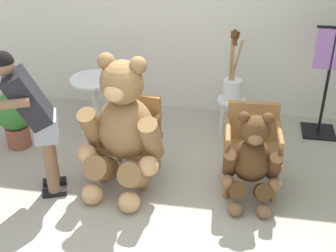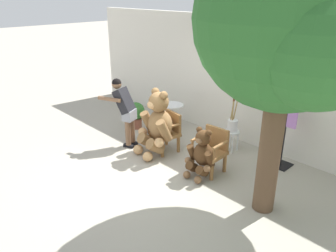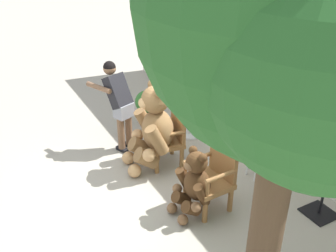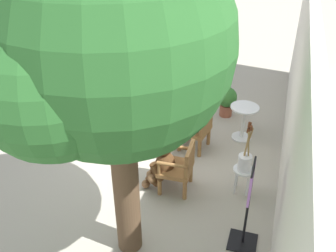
{
  "view_description": "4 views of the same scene",
  "coord_description": "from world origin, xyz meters",
  "px_view_note": "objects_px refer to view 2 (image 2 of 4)",
  "views": [
    {
      "loc": [
        0.44,
        -3.34,
        2.98
      ],
      "look_at": [
        -0.15,
        0.26,
        0.88
      ],
      "focal_mm": 50.0,
      "sensor_mm": 36.0,
      "label": 1
    },
    {
      "loc": [
        4.12,
        -3.76,
        3.28
      ],
      "look_at": [
        -0.25,
        0.42,
        0.77
      ],
      "focal_mm": 35.0,
      "sensor_mm": 36.0,
      "label": 2
    },
    {
      "loc": [
        3.97,
        -1.74,
        3.39
      ],
      "look_at": [
        -0.23,
        0.52,
        0.91
      ],
      "focal_mm": 40.0,
      "sensor_mm": 36.0,
      "label": 3
    },
    {
      "loc": [
        5.3,
        2.03,
        4.18
      ],
      "look_at": [
        0.24,
        0.42,
        0.94
      ],
      "focal_mm": 40.0,
      "sensor_mm": 36.0,
      "label": 4
    }
  ],
  "objects_px": {
    "patio_tree": "(292,25)",
    "white_stool": "(232,135)",
    "round_side_table": "(172,115)",
    "clothing_display_stand": "(285,132)",
    "teddy_bear_large": "(157,123)",
    "person_visitor": "(125,107)",
    "teddy_bear_small": "(201,153)",
    "brush_bucket": "(233,123)",
    "potted_plant": "(136,113)",
    "wooden_chair_left": "(167,131)",
    "wooden_chair_right": "(211,149)"
  },
  "relations": [
    {
      "from": "patio_tree",
      "to": "white_stool",
      "type": "bearing_deg",
      "value": 141.0
    },
    {
      "from": "round_side_table",
      "to": "clothing_display_stand",
      "type": "xyz_separation_m",
      "value": [
        2.73,
        0.41,
        0.27
      ]
    },
    {
      "from": "clothing_display_stand",
      "to": "teddy_bear_large",
      "type": "bearing_deg",
      "value": -145.62
    },
    {
      "from": "person_visitor",
      "to": "patio_tree",
      "type": "bearing_deg",
      "value": 1.74
    },
    {
      "from": "teddy_bear_small",
      "to": "brush_bucket",
      "type": "bearing_deg",
      "value": 101.09
    },
    {
      "from": "teddy_bear_large",
      "to": "person_visitor",
      "type": "distance_m",
      "value": 0.86
    },
    {
      "from": "potted_plant",
      "to": "clothing_display_stand",
      "type": "relative_size",
      "value": 0.5
    },
    {
      "from": "potted_plant",
      "to": "clothing_display_stand",
      "type": "xyz_separation_m",
      "value": [
        3.55,
        0.89,
        0.32
      ]
    },
    {
      "from": "teddy_bear_large",
      "to": "white_stool",
      "type": "relative_size",
      "value": 3.1
    },
    {
      "from": "teddy_bear_small",
      "to": "clothing_display_stand",
      "type": "distance_m",
      "value": 1.72
    },
    {
      "from": "wooden_chair_left",
      "to": "brush_bucket",
      "type": "bearing_deg",
      "value": 45.5
    },
    {
      "from": "white_stool",
      "to": "patio_tree",
      "type": "xyz_separation_m",
      "value": [
        1.72,
        -1.39,
        2.53
      ]
    },
    {
      "from": "clothing_display_stand",
      "to": "wooden_chair_left",
      "type": "bearing_deg",
      "value": -150.37
    },
    {
      "from": "teddy_bear_large",
      "to": "patio_tree",
      "type": "height_order",
      "value": "patio_tree"
    },
    {
      "from": "wooden_chair_left",
      "to": "teddy_bear_small",
      "type": "xyz_separation_m",
      "value": [
        1.25,
        -0.29,
        0.01
      ]
    },
    {
      "from": "wooden_chair_right",
      "to": "potted_plant",
      "type": "xyz_separation_m",
      "value": [
        -2.7,
        0.3,
        -0.07
      ]
    },
    {
      "from": "wooden_chair_left",
      "to": "round_side_table",
      "type": "relative_size",
      "value": 1.19
    },
    {
      "from": "brush_bucket",
      "to": "round_side_table",
      "type": "xyz_separation_m",
      "value": [
        -1.63,
        -0.23,
        -0.2
      ]
    },
    {
      "from": "teddy_bear_small",
      "to": "round_side_table",
      "type": "xyz_separation_m",
      "value": [
        -1.88,
        1.07,
        -0.03
      ]
    },
    {
      "from": "teddy_bear_large",
      "to": "brush_bucket",
      "type": "distance_m",
      "value": 1.62
    },
    {
      "from": "wooden_chair_right",
      "to": "brush_bucket",
      "type": "xyz_separation_m",
      "value": [
        -0.25,
        1.01,
        0.19
      ]
    },
    {
      "from": "white_stool",
      "to": "round_side_table",
      "type": "height_order",
      "value": "round_side_table"
    },
    {
      "from": "round_side_table",
      "to": "patio_tree",
      "type": "height_order",
      "value": "patio_tree"
    },
    {
      "from": "patio_tree",
      "to": "clothing_display_stand",
      "type": "relative_size",
      "value": 3.07
    },
    {
      "from": "teddy_bear_small",
      "to": "patio_tree",
      "type": "relative_size",
      "value": 0.23
    },
    {
      "from": "wooden_chair_left",
      "to": "wooden_chair_right",
      "type": "xyz_separation_m",
      "value": [
        1.24,
        0.0,
        0.0
      ]
    },
    {
      "from": "white_stool",
      "to": "round_side_table",
      "type": "xyz_separation_m",
      "value": [
        -1.63,
        -0.23,
        0.09
      ]
    },
    {
      "from": "brush_bucket",
      "to": "patio_tree",
      "type": "distance_m",
      "value": 3.15
    },
    {
      "from": "wooden_chair_right",
      "to": "clothing_display_stand",
      "type": "distance_m",
      "value": 1.48
    },
    {
      "from": "teddy_bear_large",
      "to": "white_stool",
      "type": "distance_m",
      "value": 1.66
    },
    {
      "from": "wooden_chair_right",
      "to": "brush_bucket",
      "type": "distance_m",
      "value": 1.06
    },
    {
      "from": "wooden_chair_right",
      "to": "patio_tree",
      "type": "relative_size",
      "value": 0.21
    },
    {
      "from": "clothing_display_stand",
      "to": "patio_tree",
      "type": "bearing_deg",
      "value": -68.43
    },
    {
      "from": "patio_tree",
      "to": "potted_plant",
      "type": "relative_size",
      "value": 6.16
    },
    {
      "from": "wooden_chair_right",
      "to": "teddy_bear_large",
      "type": "relative_size",
      "value": 0.6
    },
    {
      "from": "teddy_bear_small",
      "to": "patio_tree",
      "type": "xyz_separation_m",
      "value": [
        1.47,
        -0.09,
        2.41
      ]
    },
    {
      "from": "white_stool",
      "to": "potted_plant",
      "type": "xyz_separation_m",
      "value": [
        -2.45,
        -0.71,
        0.04
      ]
    },
    {
      "from": "wooden_chair_left",
      "to": "wooden_chair_right",
      "type": "distance_m",
      "value": 1.24
    },
    {
      "from": "wooden_chair_left",
      "to": "brush_bucket",
      "type": "height_order",
      "value": "brush_bucket"
    },
    {
      "from": "wooden_chair_left",
      "to": "white_stool",
      "type": "relative_size",
      "value": 1.87
    },
    {
      "from": "wooden_chair_left",
      "to": "teddy_bear_large",
      "type": "height_order",
      "value": "teddy_bear_large"
    },
    {
      "from": "brush_bucket",
      "to": "clothing_display_stand",
      "type": "height_order",
      "value": "clothing_display_stand"
    },
    {
      "from": "white_stool",
      "to": "teddy_bear_large",
      "type": "bearing_deg",
      "value": -128.76
    },
    {
      "from": "wooden_chair_left",
      "to": "person_visitor",
      "type": "xyz_separation_m",
      "value": [
        -0.83,
        -0.49,
        0.45
      ]
    },
    {
      "from": "potted_plant",
      "to": "clothing_display_stand",
      "type": "distance_m",
      "value": 3.67
    },
    {
      "from": "round_side_table",
      "to": "brush_bucket",
      "type": "bearing_deg",
      "value": 8.02
    },
    {
      "from": "wooden_chair_left",
      "to": "patio_tree",
      "type": "bearing_deg",
      "value": -8.02
    },
    {
      "from": "wooden_chair_right",
      "to": "teddy_bear_large",
      "type": "distance_m",
      "value": 1.31
    },
    {
      "from": "teddy_bear_large",
      "to": "white_stool",
      "type": "xyz_separation_m",
      "value": [
        1.02,
        1.27,
        -0.34
      ]
    },
    {
      "from": "person_visitor",
      "to": "potted_plant",
      "type": "xyz_separation_m",
      "value": [
        -0.63,
        0.79,
        -0.52
      ]
    }
  ]
}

